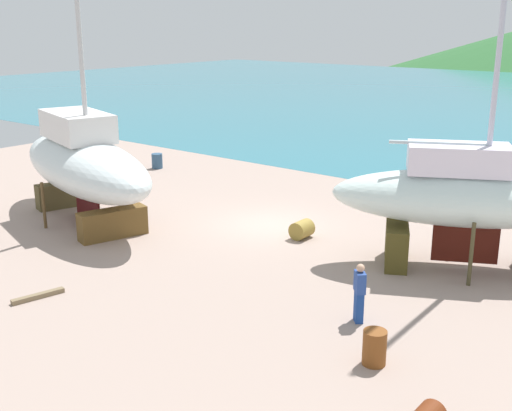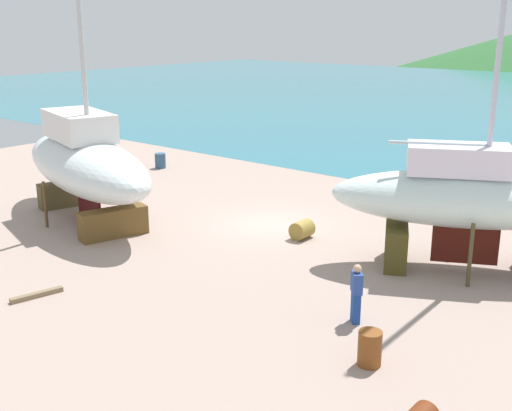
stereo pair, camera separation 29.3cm
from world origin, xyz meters
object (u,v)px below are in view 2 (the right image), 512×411
object	(u,v)px
sailboat_small_center	(86,163)
barrel_blue_faded	(105,160)
barrel_rust_far	(302,230)
barrel_tipped_right	(160,161)
sailboat_large_starboard	(468,198)
worker	(356,293)
barrel_tipped_center	(370,348)

from	to	relation	value
sailboat_small_center	barrel_blue_faded	world-z (taller)	sailboat_small_center
barrel_rust_far	barrel_tipped_right	distance (m)	13.50
barrel_rust_far	barrel_tipped_right	world-z (taller)	barrel_tipped_right
sailboat_large_starboard	barrel_tipped_right	size ratio (longest dim) A/B	19.48
barrel_rust_far	barrel_blue_faded	distance (m)	15.42
worker	barrel_tipped_center	size ratio (longest dim) A/B	1.93
sailboat_small_center	barrel_blue_faded	xyz separation A→B (m)	(-7.24, 6.39, -1.92)
barrel_tipped_center	barrel_tipped_right	distance (m)	22.01
sailboat_large_starboard	barrel_blue_faded	bearing A→B (deg)	146.90
barrel_rust_far	barrel_blue_faded	xyz separation A→B (m)	(-15.14, 2.89, 0.08)
worker	barrel_tipped_right	size ratio (longest dim) A/B	2.04
sailboat_large_starboard	barrel_tipped_right	distance (m)	18.88
sailboat_small_center	barrel_rust_far	size ratio (longest dim) A/B	22.39
sailboat_small_center	barrel_rust_far	distance (m)	8.88
sailboat_small_center	barrel_tipped_right	world-z (taller)	sailboat_small_center
sailboat_large_starboard	barrel_blue_faded	distance (m)	21.04
barrel_blue_faded	sailboat_small_center	bearing A→B (deg)	-41.44
sailboat_large_starboard	barrel_tipped_right	world-z (taller)	sailboat_large_starboard
barrel_tipped_center	barrel_blue_faded	distance (m)	23.43
barrel_tipped_right	barrel_tipped_center	bearing A→B (deg)	-29.97
barrel_blue_faded	barrel_tipped_right	xyz separation A→B (m)	(2.47, 1.78, -0.01)
barrel_tipped_right	sailboat_large_starboard	bearing A→B (deg)	-11.88
sailboat_large_starboard	worker	world-z (taller)	sailboat_large_starboard
barrel_rust_far	barrel_blue_faded	size ratio (longest dim) A/B	0.96
worker	barrel_rust_far	distance (m)	6.85
sailboat_large_starboard	worker	bearing A→B (deg)	-124.61
barrel_rust_far	barrel_blue_faded	bearing A→B (deg)	169.21
barrel_rust_far	sailboat_large_starboard	bearing A→B (deg)	7.97
barrel_tipped_center	barrel_tipped_right	world-z (taller)	barrel_tipped_center
sailboat_small_center	barrel_tipped_right	distance (m)	9.65
barrel_tipped_center	sailboat_small_center	bearing A→B (deg)	168.81
sailboat_small_center	worker	distance (m)	13.06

